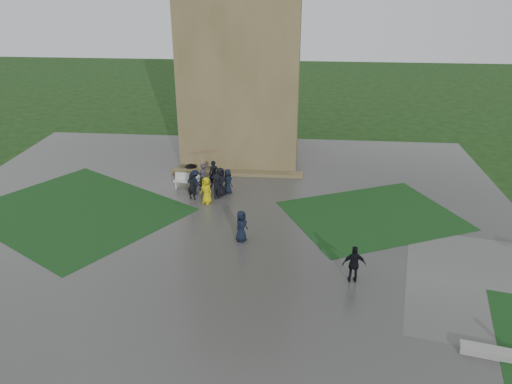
# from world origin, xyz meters

# --- Properties ---
(ground) EXTENTS (120.00, 120.00, 0.00)m
(ground) POSITION_xyz_m (0.00, 0.00, 0.00)
(ground) COLOR black
(plaza) EXTENTS (34.00, 34.00, 0.02)m
(plaza) POSITION_xyz_m (0.00, 2.00, 0.01)
(plaza) COLOR #393836
(plaza) RESTS_ON ground
(lawn_inset_left) EXTENTS (14.10, 13.46, 0.01)m
(lawn_inset_left) POSITION_xyz_m (-8.50, 4.00, 0.03)
(lawn_inset_left) COLOR #123415
(lawn_inset_left) RESTS_ON plaza
(lawn_inset_right) EXTENTS (11.12, 10.15, 0.01)m
(lawn_inset_right) POSITION_xyz_m (8.50, 5.00, 0.03)
(lawn_inset_right) COLOR #123415
(lawn_inset_right) RESTS_ON plaza
(tower) EXTENTS (8.00, 8.00, 18.00)m
(tower) POSITION_xyz_m (0.00, 15.00, 9.00)
(tower) COLOR brown
(tower) RESTS_ON ground
(tower_plinth) EXTENTS (9.00, 0.80, 0.22)m
(tower_plinth) POSITION_xyz_m (0.00, 10.60, 0.13)
(tower_plinth) COLOR brown
(tower_plinth) RESTS_ON plaza
(bench) EXTENTS (1.71, 0.71, 0.96)m
(bench) POSITION_xyz_m (-2.84, 7.95, 0.51)
(bench) COLOR silver
(bench) RESTS_ON plaza
(visitor_cluster) EXTENTS (2.99, 3.49, 2.62)m
(visitor_cluster) POSITION_xyz_m (-1.24, 7.13, 1.30)
(visitor_cluster) COLOR black
(visitor_cluster) RESTS_ON plaza
(pedestrian_mid) EXTENTS (0.88, 0.98, 1.66)m
(pedestrian_mid) POSITION_xyz_m (1.43, 1.45, 0.85)
(pedestrian_mid) COLOR black
(pedestrian_mid) RESTS_ON plaza
(pedestrian_near) EXTENTS (1.05, 0.63, 1.74)m
(pedestrian_near) POSITION_xyz_m (6.81, -1.77, 0.89)
(pedestrian_near) COLOR black
(pedestrian_near) RESTS_ON plaza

